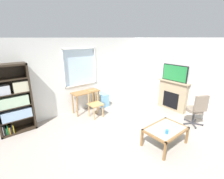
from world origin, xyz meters
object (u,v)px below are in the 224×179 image
object	(u,v)px
bookshelf	(13,101)
plastic_drawer_unit	(103,100)
office_chair	(197,108)
coffee_table	(165,131)
sippy_cup	(167,132)
wooden_chair	(95,103)
desk_under_window	(86,95)
fireplace	(172,95)
tv	(175,73)

from	to	relation	value
bookshelf	plastic_drawer_unit	xyz separation A→B (m)	(2.91, -0.06, -0.66)
office_chair	coffee_table	distance (m)	1.53
coffee_table	sippy_cup	world-z (taller)	sippy_cup
wooden_chair	desk_under_window	bearing A→B (deg)	94.86
fireplace	coffee_table	xyz separation A→B (m)	(-2.01, -1.07, -0.16)
sippy_cup	plastic_drawer_unit	bearing A→B (deg)	82.92
bookshelf	plastic_drawer_unit	bearing A→B (deg)	-1.15
bookshelf	fireplace	bearing A→B (deg)	-22.03
tv	sippy_cup	distance (m)	2.62
desk_under_window	sippy_cup	bearing A→B (deg)	-82.98
coffee_table	desk_under_window	bearing A→B (deg)	100.54
fireplace	office_chair	size ratio (longest dim) A/B	1.16
tv	office_chair	world-z (taller)	tv
desk_under_window	coffee_table	world-z (taller)	desk_under_window
wooden_chair	coffee_table	distance (m)	2.41
wooden_chair	bookshelf	bearing A→B (deg)	164.23
coffee_table	fireplace	bearing A→B (deg)	28.04
desk_under_window	fireplace	world-z (taller)	fireplace
desk_under_window	wooden_chair	world-z (taller)	wooden_chair
sippy_cup	desk_under_window	bearing A→B (deg)	97.02
fireplace	tv	xyz separation A→B (m)	(-0.02, -0.00, 0.82)
fireplace	sippy_cup	xyz separation A→B (m)	(-2.18, -1.21, -0.05)
bookshelf	office_chair	xyz separation A→B (m)	(4.21, -3.01, -0.35)
desk_under_window	coffee_table	size ratio (longest dim) A/B	0.96
fireplace	sippy_cup	bearing A→B (deg)	-151.02
bookshelf	fireplace	xyz separation A→B (m)	(4.71, -1.90, -0.36)
tv	coffee_table	distance (m)	2.47
plastic_drawer_unit	desk_under_window	bearing A→B (deg)	-176.18
wooden_chair	office_chair	world-z (taller)	office_chair
plastic_drawer_unit	wooden_chair	bearing A→B (deg)	-141.33
bookshelf	sippy_cup	size ratio (longest dim) A/B	21.28
office_chair	sippy_cup	distance (m)	1.69
desk_under_window	plastic_drawer_unit	size ratio (longest dim) A/B	2.01
bookshelf	desk_under_window	distance (m)	2.18
fireplace	plastic_drawer_unit	bearing A→B (deg)	134.25
office_chair	bookshelf	bearing A→B (deg)	144.46
wooden_chair	coffee_table	size ratio (longest dim) A/B	0.90
sippy_cup	coffee_table	bearing A→B (deg)	39.18
bookshelf	coffee_table	size ratio (longest dim) A/B	1.91
bookshelf	plastic_drawer_unit	distance (m)	2.98
fireplace	bookshelf	bearing A→B (deg)	157.97
wooden_chair	fireplace	distance (m)	2.81
bookshelf	tv	distance (m)	5.08
office_chair	tv	bearing A→B (deg)	66.65
coffee_table	sippy_cup	xyz separation A→B (m)	(-0.16, -0.13, 0.11)
tv	bookshelf	bearing A→B (deg)	157.89
desk_under_window	fireplace	xyz separation A→B (m)	(2.55, -1.80, -0.08)
desk_under_window	fireplace	size ratio (longest dim) A/B	0.83
wooden_chair	tv	xyz separation A→B (m)	(2.48, -1.28, 0.90)
bookshelf	fireplace	distance (m)	5.09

